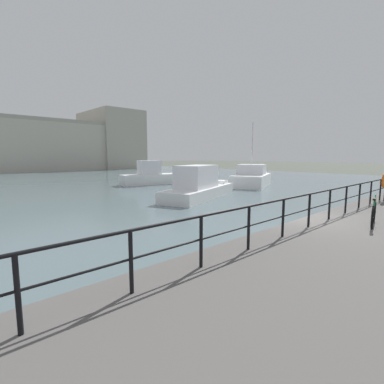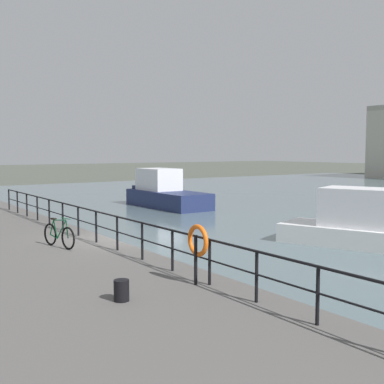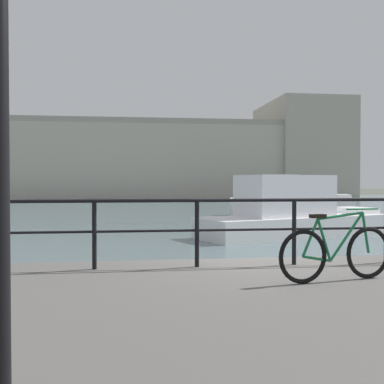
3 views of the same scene
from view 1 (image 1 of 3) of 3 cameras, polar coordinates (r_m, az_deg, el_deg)
The scene contains 8 objects.
ground_plane at distance 11.32m, azimuth 21.64°, elevation -8.50°, with size 240.00×240.00×0.00m, color #4C5147.
water_basin at distance 36.32m, azimuth -26.80°, elevation 1.86°, with size 80.00×60.00×0.01m, color slate.
harbor_building at distance 66.12m, azimuth -30.01°, elevation 8.24°, with size 55.45×16.36×13.36m.
moored_green_narrowboat at distance 19.85m, azimuth 1.38°, elevation 1.26°, with size 8.11×4.95×2.33m.
moored_harbor_tender at distance 29.79m, azimuth -7.68°, elevation 3.16°, with size 7.39×3.15×2.50m.
moored_white_yacht at distance 28.34m, azimuth 12.04°, elevation 2.80°, with size 6.84×5.20×6.21m.
quay_railing at distance 11.74m, azimuth 27.61°, elevation -0.81°, with size 23.95×0.07×1.08m.
parked_bicycle at distance 10.78m, azimuth 32.95°, elevation -3.69°, with size 1.74×0.42×0.98m.
Camera 1 is at (-9.89, -4.62, 2.99)m, focal length 26.27 mm.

